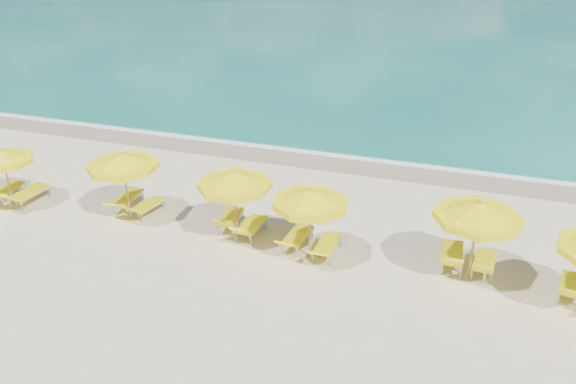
% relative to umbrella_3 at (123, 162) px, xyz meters
% --- Properties ---
extents(ground_plane, '(120.00, 120.00, 0.00)m').
position_rel_umbrella_3_xyz_m(ground_plane, '(5.28, -0.34, -2.02)').
color(ground_plane, beige).
extents(ocean, '(120.00, 80.00, 0.30)m').
position_rel_umbrella_3_xyz_m(ocean, '(5.28, 47.66, -2.02)').
color(ocean, '#126959').
rests_on(ocean, ground).
extents(wet_sand_band, '(120.00, 2.60, 0.01)m').
position_rel_umbrella_3_xyz_m(wet_sand_band, '(5.28, 7.06, -2.02)').
color(wet_sand_band, tan).
rests_on(wet_sand_band, ground).
extents(foam_line, '(120.00, 1.20, 0.03)m').
position_rel_umbrella_3_xyz_m(foam_line, '(5.28, 7.86, -2.02)').
color(foam_line, white).
rests_on(foam_line, ground).
extents(whitecap_near, '(14.00, 0.36, 0.05)m').
position_rel_umbrella_3_xyz_m(whitecap_near, '(-0.72, 16.66, -2.02)').
color(whitecap_near, white).
rests_on(whitecap_near, ground).
extents(whitecap_far, '(18.00, 0.30, 0.05)m').
position_rel_umbrella_3_xyz_m(whitecap_far, '(13.28, 23.66, -2.02)').
color(whitecap_far, white).
rests_on(whitecap_far, ground).
extents(umbrella_2, '(2.69, 2.69, 2.12)m').
position_rel_umbrella_3_xyz_m(umbrella_2, '(-4.48, -0.49, -0.22)').
color(umbrella_2, tan).
rests_on(umbrella_2, ground).
extents(umbrella_3, '(2.94, 2.94, 2.37)m').
position_rel_umbrella_3_xyz_m(umbrella_3, '(0.00, 0.00, 0.00)').
color(umbrella_3, tan).
rests_on(umbrella_3, ground).
extents(umbrella_4, '(3.05, 3.05, 2.35)m').
position_rel_umbrella_3_xyz_m(umbrella_4, '(4.02, -0.17, -0.02)').
color(umbrella_4, tan).
rests_on(umbrella_4, ground).
extents(umbrella_5, '(2.70, 2.70, 2.29)m').
position_rel_umbrella_3_xyz_m(umbrella_5, '(6.51, -0.51, -0.07)').
color(umbrella_5, tan).
rests_on(umbrella_5, ground).
extents(umbrella_6, '(2.56, 2.56, 2.43)m').
position_rel_umbrella_3_xyz_m(umbrella_6, '(11.08, -0.12, 0.05)').
color(umbrella_6, tan).
rests_on(umbrella_6, ground).
extents(lounger_2_left, '(0.71, 1.80, 0.85)m').
position_rel_umbrella_3_xyz_m(lounger_2_left, '(-4.95, -0.26, -1.80)').
color(lounger_2_left, '#A5A8AD').
rests_on(lounger_2_left, ground).
extents(lounger_2_right, '(0.78, 1.95, 0.89)m').
position_rel_umbrella_3_xyz_m(lounger_2_right, '(-3.95, -0.27, -1.78)').
color(lounger_2_right, '#A5A8AD').
rests_on(lounger_2_right, ground).
extents(lounger_3_left, '(0.80, 1.92, 0.71)m').
position_rel_umbrella_3_xyz_m(lounger_3_left, '(-0.44, 0.57, -1.80)').
color(lounger_3_left, '#A5A8AD').
rests_on(lounger_3_left, ground).
extents(lounger_3_right, '(0.87, 1.71, 0.73)m').
position_rel_umbrella_3_xyz_m(lounger_3_right, '(0.48, 0.31, -1.82)').
color(lounger_3_right, '#A5A8AD').
rests_on(lounger_3_right, ground).
extents(lounger_4_left, '(0.87, 1.82, 0.85)m').
position_rel_umbrella_3_xyz_m(lounger_4_left, '(3.57, 0.35, -1.80)').
color(lounger_4_left, '#A5A8AD').
rests_on(lounger_4_left, ground).
extents(lounger_4_right, '(0.67, 1.76, 0.83)m').
position_rel_umbrella_3_xyz_m(lounger_4_right, '(4.40, 0.08, -1.80)').
color(lounger_4_right, '#A5A8AD').
rests_on(lounger_4_right, ground).
extents(lounger_5_left, '(0.76, 1.85, 0.74)m').
position_rel_umbrella_3_xyz_m(lounger_5_left, '(5.98, -0.08, -1.81)').
color(lounger_5_left, '#A5A8AD').
rests_on(lounger_5_left, ground).
extents(lounger_5_right, '(0.62, 1.76, 0.71)m').
position_rel_umbrella_3_xyz_m(lounger_5_right, '(6.98, -0.28, -1.81)').
color(lounger_5_right, '#A5A8AD').
rests_on(lounger_5_right, ground).
extents(lounger_6_left, '(0.68, 1.86, 0.91)m').
position_rel_umbrella_3_xyz_m(lounger_6_left, '(10.56, 0.31, -1.79)').
color(lounger_6_left, '#A5A8AD').
rests_on(lounger_6_left, ground).
extents(lounger_6_right, '(0.74, 1.73, 0.82)m').
position_rel_umbrella_3_xyz_m(lounger_6_right, '(11.47, 0.24, -1.81)').
color(lounger_6_right, '#A5A8AD').
rests_on(lounger_6_right, ground).
extents(lounger_7_left, '(0.87, 1.74, 0.81)m').
position_rel_umbrella_3_xyz_m(lounger_7_left, '(13.69, -0.22, -1.81)').
color(lounger_7_left, '#A5A8AD').
rests_on(lounger_7_left, ground).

